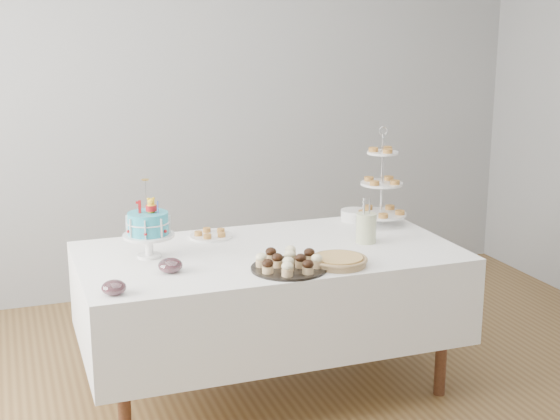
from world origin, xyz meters
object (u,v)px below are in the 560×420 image
object	(u,v)px
birthday_cake	(149,237)
jam_bowl_a	(114,288)
tiered_stand	(382,184)
jam_bowl_b	(170,266)
plate_stack	(355,215)
pie	(339,260)
utensil_pitcher	(366,227)
pastry_plate	(211,234)
table	(269,292)
cupcake_tray	(289,261)

from	to	relation	value
birthday_cake	jam_bowl_a	world-z (taller)	birthday_cake
tiered_stand	jam_bowl_b	distance (m)	1.41
plate_stack	jam_bowl_a	world-z (taller)	same
pie	utensil_pitcher	size ratio (longest dim) A/B	1.15
pie	jam_bowl_a	xyz separation A→B (m)	(-1.08, -0.04, 0.01)
birthday_cake	pastry_plate	bearing A→B (deg)	51.47
tiered_stand	jam_bowl_a	world-z (taller)	tiered_stand
table	pie	size ratio (longest dim) A/B	6.96
tiered_stand	jam_bowl_b	xyz separation A→B (m)	(-1.32, -0.44, -0.21)
pie	tiered_stand	size ratio (longest dim) A/B	0.48
jam_bowl_a	jam_bowl_b	world-z (taller)	jam_bowl_b
table	tiered_stand	bearing A→B (deg)	18.87
cupcake_tray	jam_bowl_b	world-z (taller)	cupcake_tray
plate_stack	pastry_plate	distance (m)	0.89
pastry_plate	birthday_cake	bearing A→B (deg)	-146.99
jam_bowl_a	utensil_pitcher	xyz separation A→B (m)	(1.37, 0.35, 0.06)
pie	utensil_pitcher	distance (m)	0.43
cupcake_tray	utensil_pitcher	distance (m)	0.62
jam_bowl_a	pie	bearing A→B (deg)	2.19
cupcake_tray	jam_bowl_a	xyz separation A→B (m)	(-0.83, -0.06, -0.01)
plate_stack	pastry_plate	world-z (taller)	plate_stack
birthday_cake	utensil_pitcher	distance (m)	1.14
birthday_cake	plate_stack	distance (m)	1.31
table	birthday_cake	distance (m)	0.69
cupcake_tray	tiered_stand	xyz separation A→B (m)	(0.78, 0.59, 0.20)
tiered_stand	utensil_pitcher	bearing A→B (deg)	-128.46
tiered_stand	jam_bowl_b	size ratio (longest dim) A/B	4.93
table	pie	world-z (taller)	pie
pie	jam_bowl_b	xyz separation A→B (m)	(-0.79, 0.17, 0.01)
tiered_stand	utensil_pitcher	world-z (taller)	tiered_stand
plate_stack	pastry_plate	xyz separation A→B (m)	(-0.89, -0.06, -0.02)
plate_stack	utensil_pitcher	distance (m)	0.46
jam_bowl_a	utensil_pitcher	size ratio (longest dim) A/B	0.45
pie	jam_bowl_a	bearing A→B (deg)	-177.81
tiered_stand	jam_bowl_b	world-z (taller)	tiered_stand
cupcake_tray	plate_stack	xyz separation A→B (m)	(0.68, 0.73, -0.01)
pie	jam_bowl_a	distance (m)	1.08
cupcake_tray	plate_stack	bearing A→B (deg)	46.82
jam_bowl_b	pastry_plate	bearing A→B (deg)	57.13
cupcake_tray	tiered_stand	world-z (taller)	tiered_stand
table	jam_bowl_a	world-z (taller)	jam_bowl_a
pastry_plate	jam_bowl_a	world-z (taller)	jam_bowl_a
plate_stack	jam_bowl_b	distance (m)	1.35
cupcake_tray	tiered_stand	size ratio (longest dim) A/B	0.64
jam_bowl_b	utensil_pitcher	world-z (taller)	utensil_pitcher
tiered_stand	plate_stack	size ratio (longest dim) A/B	3.49
table	jam_bowl_b	xyz separation A→B (m)	(-0.55, -0.18, 0.26)
birthday_cake	utensil_pitcher	size ratio (longest dim) A/B	1.63
pastry_plate	jam_bowl_a	xyz separation A→B (m)	(-0.63, -0.73, 0.01)
jam_bowl_b	utensil_pitcher	distance (m)	1.09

